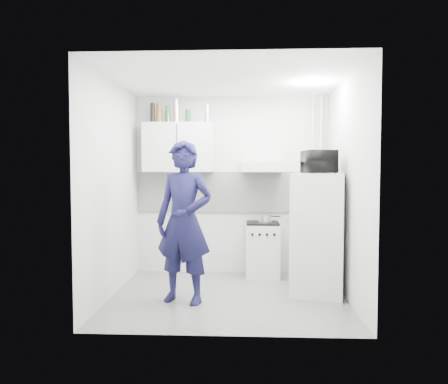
{
  "coord_description": "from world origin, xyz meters",
  "views": [
    {
      "loc": [
        0.19,
        -5.19,
        1.54
      ],
      "look_at": [
        -0.06,
        0.3,
        1.25
      ],
      "focal_mm": 35.0,
      "sensor_mm": 36.0,
      "label": 1
    }
  ],
  "objects": [
    {
      "name": "bottle_c",
      "position": [
        -0.91,
        1.07,
        2.33
      ],
      "size": [
        0.06,
        0.06,
        0.25
      ],
      "primitive_type": "cylinder",
      "color": "#144C1E",
      "rests_on": "upper_cabinet"
    },
    {
      "name": "wall_right",
      "position": [
        1.4,
        0.0,
        1.3
      ],
      "size": [
        0.0,
        2.6,
        2.6
      ],
      "primitive_type": "plane",
      "rotation": [
        1.57,
        0.0,
        -1.57
      ],
      "color": "silver",
      "rests_on": "floor"
    },
    {
      "name": "backsplash",
      "position": [
        0.0,
        1.24,
        1.2
      ],
      "size": [
        2.74,
        0.03,
        0.6
      ],
      "primitive_type": "cube",
      "color": "white",
      "rests_on": "wall_back"
    },
    {
      "name": "saucepan",
      "position": [
        0.49,
        0.96,
        0.84
      ],
      "size": [
        0.19,
        0.19,
        0.11
      ],
      "primitive_type": "cylinder",
      "color": "silver",
      "rests_on": "stove_top"
    },
    {
      "name": "stove_top",
      "position": [
        0.46,
        1.0,
        0.77
      ],
      "size": [
        0.45,
        0.45,
        0.03
      ],
      "primitive_type": "cube",
      "color": "black",
      "rests_on": "stove"
    },
    {
      "name": "microwave",
      "position": [
        1.1,
        0.15,
        1.62
      ],
      "size": [
        0.54,
        0.4,
        0.28
      ],
      "primitive_type": "imported",
      "rotation": [
        0.0,
        0.0,
        1.68
      ],
      "color": "black",
      "rests_on": "fridge"
    },
    {
      "name": "range_hood",
      "position": [
        0.45,
        1.0,
        1.57
      ],
      "size": [
        0.6,
        0.5,
        0.14
      ],
      "primitive_type": "cube",
      "color": "beige",
      "rests_on": "wall_back"
    },
    {
      "name": "stove",
      "position": [
        0.46,
        1.0,
        0.38
      ],
      "size": [
        0.47,
        0.47,
        0.76
      ],
      "primitive_type": "cube",
      "color": "beige",
      "rests_on": "floor"
    },
    {
      "name": "ceiling",
      "position": [
        0.0,
        0.0,
        2.6
      ],
      "size": [
        2.8,
        2.8,
        0.0
      ],
      "primitive_type": "plane",
      "color": "white",
      "rests_on": "wall_back"
    },
    {
      "name": "floor",
      "position": [
        0.0,
        0.0,
        0.0
      ],
      "size": [
        2.8,
        2.8,
        0.0
      ],
      "primitive_type": "plane",
      "color": "slate",
      "rests_on": "ground"
    },
    {
      "name": "canister_a",
      "position": [
        -0.62,
        1.07,
        2.3
      ],
      "size": [
        0.08,
        0.08,
        0.19
      ],
      "primitive_type": "cylinder",
      "color": "#144C1E",
      "rests_on": "upper_cabinet"
    },
    {
      "name": "ceiling_spot_fixture",
      "position": [
        1.0,
        0.2,
        2.57
      ],
      "size": [
        0.1,
        0.1,
        0.02
      ],
      "primitive_type": "cylinder",
      "color": "white",
      "rests_on": "ceiling"
    },
    {
      "name": "bottle_e",
      "position": [
        -0.34,
        1.07,
        2.33
      ],
      "size": [
        0.07,
        0.07,
        0.26
      ],
      "primitive_type": "cylinder",
      "color": "silver",
      "rests_on": "upper_cabinet"
    },
    {
      "name": "pipe_a",
      "position": [
        1.3,
        1.17,
        1.3
      ],
      "size": [
        0.05,
        0.05,
        2.6
      ],
      "primitive_type": "cylinder",
      "color": "beige",
      "rests_on": "floor"
    },
    {
      "name": "pipe_b",
      "position": [
        1.18,
        1.17,
        1.3
      ],
      "size": [
        0.04,
        0.04,
        2.6
      ],
      "primitive_type": "cylinder",
      "color": "beige",
      "rests_on": "floor"
    },
    {
      "name": "fridge",
      "position": [
        1.1,
        0.15,
        0.74
      ],
      "size": [
        0.75,
        0.75,
        1.48
      ],
      "primitive_type": "cube",
      "rotation": [
        0.0,
        0.0,
        -0.25
      ],
      "color": "silver",
      "rests_on": "floor"
    },
    {
      "name": "person",
      "position": [
        -0.5,
        -0.23,
        0.93
      ],
      "size": [
        0.78,
        0.63,
        1.87
      ],
      "primitive_type": "imported",
      "rotation": [
        0.0,
        0.0,
        -0.31
      ],
      "color": "#141336",
      "rests_on": "floor"
    },
    {
      "name": "upper_cabinet",
      "position": [
        -0.75,
        1.07,
        1.85
      ],
      "size": [
        1.0,
        0.35,
        0.7
      ],
      "primitive_type": "cube",
      "color": "silver",
      "rests_on": "wall_back"
    },
    {
      "name": "bottle_d",
      "position": [
        -0.78,
        1.07,
        2.37
      ],
      "size": [
        0.08,
        0.08,
        0.35
      ],
      "primitive_type": "cylinder",
      "color": "silver",
      "rests_on": "upper_cabinet"
    },
    {
      "name": "bottle_b",
      "position": [
        -1.03,
        1.07,
        2.34
      ],
      "size": [
        0.07,
        0.07,
        0.28
      ],
      "primitive_type": "cylinder",
      "color": "brown",
      "rests_on": "upper_cabinet"
    },
    {
      "name": "wall_back",
      "position": [
        0.0,
        1.25,
        1.3
      ],
      "size": [
        2.8,
        0.0,
        2.8
      ],
      "primitive_type": "plane",
      "rotation": [
        1.57,
        0.0,
        0.0
      ],
      "color": "silver",
      "rests_on": "floor"
    },
    {
      "name": "bottle_a",
      "position": [
        -1.12,
        1.07,
        2.34
      ],
      "size": [
        0.07,
        0.07,
        0.29
      ],
      "primitive_type": "cylinder",
      "color": "black",
      "rests_on": "upper_cabinet"
    },
    {
      "name": "wall_left",
      "position": [
        -1.4,
        0.0,
        1.3
      ],
      "size": [
        0.0,
        2.6,
        2.6
      ],
      "primitive_type": "plane",
      "rotation": [
        1.57,
        0.0,
        1.57
      ],
      "color": "silver",
      "rests_on": "floor"
    }
  ]
}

